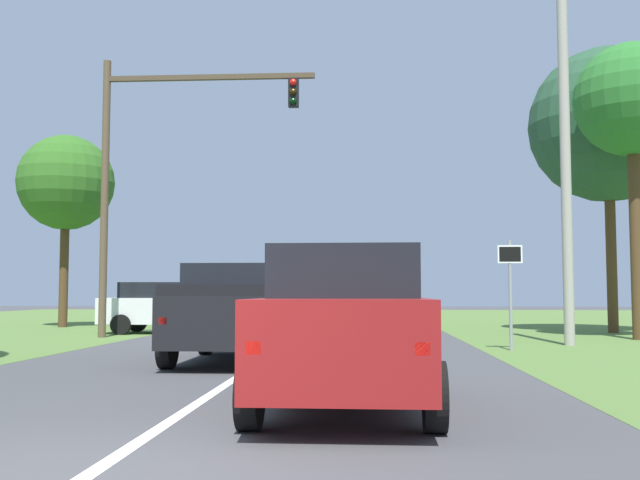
% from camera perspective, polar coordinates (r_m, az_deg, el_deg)
% --- Properties ---
extents(ground_plane, '(120.00, 120.00, 0.00)m').
position_cam_1_polar(ground_plane, '(15.96, -4.25, -9.11)').
color(ground_plane, '#424244').
extents(red_suv_near, '(2.15, 4.44, 1.94)m').
position_cam_1_polar(red_suv_near, '(9.05, 2.06, -6.53)').
color(red_suv_near, maroon).
rests_on(red_suv_near, ground_plane).
extents(pickup_truck_lead, '(2.31, 5.22, 1.97)m').
position_cam_1_polar(pickup_truck_lead, '(15.34, -6.43, -5.51)').
color(pickup_truck_lead, black).
rests_on(pickup_truck_lead, ground_plane).
extents(traffic_light, '(6.81, 0.40, 8.84)m').
position_cam_1_polar(traffic_light, '(24.23, -12.64, 6.27)').
color(traffic_light, brown).
rests_on(traffic_light, ground_plane).
extents(keep_moving_sign, '(0.60, 0.09, 2.70)m').
position_cam_1_polar(keep_moving_sign, '(18.72, 14.42, -2.99)').
color(keep_moving_sign, gray).
rests_on(keep_moving_sign, ground_plane).
extents(oak_tree_right, '(5.50, 5.50, 10.11)m').
position_cam_1_polar(oak_tree_right, '(28.52, 21.25, 8.23)').
color(oak_tree_right, '#4C351E').
rests_on(oak_tree_right, ground_plane).
extents(crossing_suv_far, '(4.70, 2.24, 1.76)m').
position_cam_1_polar(crossing_suv_far, '(26.26, -11.50, -5.02)').
color(crossing_suv_far, silver).
rests_on(crossing_suv_far, ground_plane).
extents(utility_pole_right, '(0.28, 0.28, 9.48)m').
position_cam_1_polar(utility_pole_right, '(21.19, 18.36, 5.20)').
color(utility_pole_right, '#9E998E').
rests_on(utility_pole_right, ground_plane).
extents(extra_tree_1, '(3.92, 3.92, 7.89)m').
position_cam_1_polar(extra_tree_1, '(32.39, -18.94, 4.13)').
color(extra_tree_1, '#4C351E').
rests_on(extra_tree_1, ground_plane).
extents(extra_tree_2, '(3.46, 3.46, 9.02)m').
position_cam_1_polar(extra_tree_2, '(24.85, 22.85, 9.76)').
color(extra_tree_2, '#4C351E').
rests_on(extra_tree_2, ground_plane).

